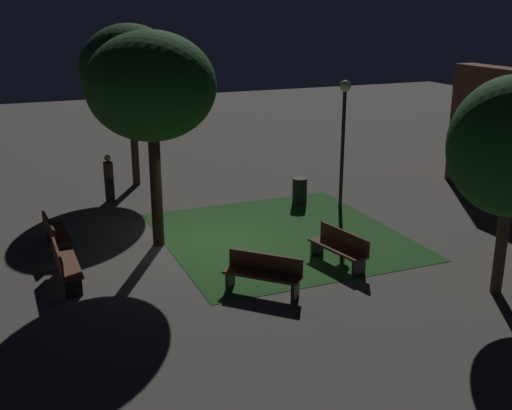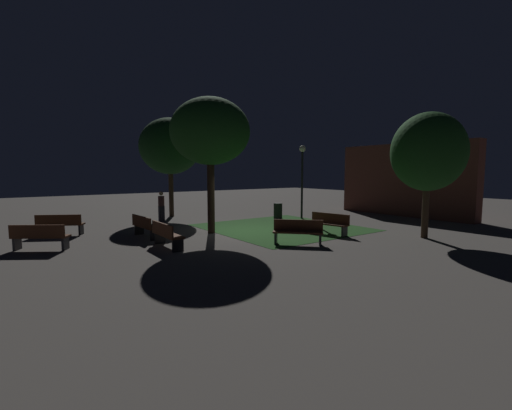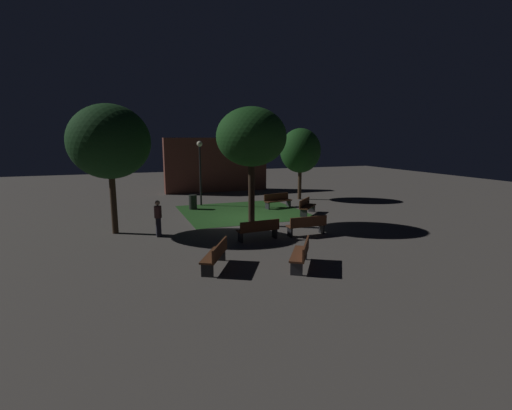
% 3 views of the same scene
% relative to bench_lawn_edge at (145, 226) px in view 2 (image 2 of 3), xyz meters
% --- Properties ---
extents(ground_plane, '(60.00, 60.00, 0.00)m').
position_rel_bench_lawn_edge_xyz_m(ground_plane, '(1.14, 4.23, -0.48)').
color(ground_plane, '#56514C').
extents(grass_lawn, '(6.83, 6.52, 0.01)m').
position_rel_bench_lawn_edge_xyz_m(grass_lawn, '(1.31, 6.05, -0.48)').
color(grass_lawn, '#23511E').
rests_on(grass_lawn, ground).
extents(bench_lawn_edge, '(1.83, 0.61, 0.88)m').
position_rel_bench_lawn_edge_xyz_m(bench_lawn_edge, '(0.00, 0.00, 0.00)').
color(bench_lawn_edge, '#422314').
rests_on(bench_lawn_edge, ground).
extents(bench_path_side, '(1.81, 0.50, 0.88)m').
position_rel_bench_lawn_edge_xyz_m(bench_path_side, '(2.30, -0.00, 0.00)').
color(bench_path_side, brown).
rests_on(bench_path_side, ground).
extents(bench_front_left, '(1.61, 1.61, 0.88)m').
position_rel_bench_lawn_edge_xyz_m(bench_front_left, '(4.50, 4.14, 0.00)').
color(bench_front_left, '#512D19').
rests_on(bench_front_left, ground).
extents(bench_near_trees, '(1.30, 1.80, 0.88)m').
position_rel_bench_lawn_edge_xyz_m(bench_near_trees, '(-2.55, -2.70, 0.00)').
color(bench_near_trees, '#512D19').
rests_on(bench_near_trees, ground).
extents(bench_by_lamp, '(1.86, 0.82, 0.88)m').
position_rel_bench_lawn_edge_xyz_m(bench_by_lamp, '(3.77, 6.55, 0.00)').
color(bench_by_lamp, '#422314').
rests_on(bench_by_lamp, ground).
extents(bench_front_right, '(1.39, 1.77, 0.88)m').
position_rel_bench_lawn_edge_xyz_m(bench_front_right, '(0.16, -3.59, 0.00)').
color(bench_front_right, brown).
rests_on(bench_front_right, ground).
extents(tree_tall_center, '(3.35, 3.35, 5.73)m').
position_rel_bench_lawn_edge_xyz_m(tree_tall_center, '(0.64, 2.66, 3.82)').
color(tree_tall_center, '#2D2116').
rests_on(tree_tall_center, ground).
extents(tree_right_canopy, '(3.51, 3.51, 5.73)m').
position_rel_bench_lawn_edge_xyz_m(tree_right_canopy, '(-5.67, 3.42, 3.62)').
color(tree_right_canopy, '#38281C').
rests_on(tree_right_canopy, ground).
extents(tree_back_left, '(2.81, 2.81, 4.94)m').
position_rel_bench_lawn_edge_xyz_m(tree_back_left, '(6.58, 9.06, 2.91)').
color(tree_back_left, '#423021').
rests_on(tree_back_left, ground).
extents(lamp_post_plaza_east, '(0.36, 0.36, 4.09)m').
position_rel_bench_lawn_edge_xyz_m(lamp_post_plaza_east, '(-0.49, 9.03, 2.34)').
color(lamp_post_plaza_east, black).
rests_on(lamp_post_plaza_east, ground).
extents(trash_bin, '(0.48, 0.48, 0.88)m').
position_rel_bench_lawn_edge_xyz_m(trash_bin, '(-1.24, 7.91, -0.04)').
color(trash_bin, black).
rests_on(trash_bin, ground).
extents(pedestrian, '(0.32, 0.32, 1.61)m').
position_rel_bench_lawn_edge_xyz_m(pedestrian, '(-3.88, 2.14, 0.37)').
color(pedestrian, black).
rests_on(pedestrian, ground).
extents(building_wall_backdrop, '(8.28, 0.80, 4.30)m').
position_rel_bench_lawn_edge_xyz_m(building_wall_backdrop, '(2.10, 14.88, 1.67)').
color(building_wall_backdrop, brown).
rests_on(building_wall_backdrop, ground).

